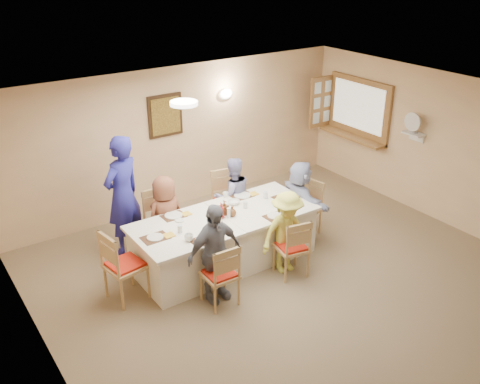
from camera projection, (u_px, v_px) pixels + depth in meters
ground at (311, 295)px, 7.23m from camera, size 7.00×7.00×0.00m
room_walls at (318, 193)px, 6.59m from camera, size 7.00×7.00×7.00m
wall_picture at (165, 116)px, 8.95m from camera, size 0.62×0.05×0.72m
wall_sconce at (226, 94)px, 9.46m from camera, size 0.26×0.09×0.18m
ceiling_light at (184, 103)px, 6.80m from camera, size 0.36×0.36×0.05m
serving_hatch at (359, 109)px, 10.04m from camera, size 0.06×1.50×1.15m
hatch_sill at (352, 136)px, 10.20m from camera, size 0.30×1.50×0.05m
shutter_door at (321, 102)px, 10.48m from camera, size 0.55×0.04×1.00m
fan_shelf at (414, 133)px, 9.04m from camera, size 0.22×0.36×0.03m
desk_fan at (414, 125)px, 8.96m from camera, size 0.30×0.30×0.28m
dining_table at (225, 239)px, 7.83m from camera, size 2.72×1.15×0.76m
chair_back_left at (163, 222)px, 8.07m from camera, size 0.48×0.48×0.98m
chair_back_right at (229, 202)px, 8.68m from camera, size 0.57×0.57×1.01m
chair_front_left at (220, 273)px, 6.89m from camera, size 0.45×0.45×0.90m
chair_front_right at (292, 246)px, 7.51m from camera, size 0.51×0.51×0.91m
chair_left_end at (125, 264)px, 6.97m from camera, size 0.56×0.56×1.03m
chair_right_end at (305, 208)px, 8.60m from camera, size 0.50×0.50×0.90m
diner_back_left at (166, 217)px, 7.92m from camera, size 0.74×0.58×1.28m
diner_back_right at (233, 196)px, 8.53m from camera, size 0.81×0.73×1.30m
diner_front_left at (214, 253)px, 6.88m from camera, size 0.87×0.48×1.39m
diner_front_right at (287, 232)px, 7.53m from camera, size 0.88×0.59×1.24m
diner_right_end at (300, 200)px, 8.45m from camera, size 1.30×0.74×1.28m
caregiver at (123, 195)px, 7.91m from camera, size 1.00×0.94×1.86m
placemat_fl at (204, 240)px, 7.04m from camera, size 0.34×0.25×0.01m
plate_fl at (204, 240)px, 7.04m from camera, size 0.23×0.23×0.01m
napkin_fl at (217, 237)px, 7.10m from camera, size 0.15×0.15×0.01m
placemat_fr at (275, 216)px, 7.66m from camera, size 0.33×0.24×0.01m
plate_fr at (275, 216)px, 7.66m from camera, size 0.24×0.24×0.01m
napkin_fr at (287, 214)px, 7.71m from camera, size 0.14×0.14×0.01m
placemat_bl at (174, 216)px, 7.67m from camera, size 0.34×0.25×0.01m
plate_bl at (174, 215)px, 7.67m from camera, size 0.26×0.26×0.02m
napkin_bl at (186, 214)px, 7.72m from camera, size 0.13×0.13×0.01m
placemat_br at (242, 196)px, 8.29m from camera, size 0.34×0.25×0.01m
plate_br at (242, 195)px, 8.28m from camera, size 0.26×0.26×0.02m
napkin_br at (253, 194)px, 8.34m from camera, size 0.14×0.14×0.01m
placemat_le at (155, 238)px, 7.10m from camera, size 0.36×0.26×0.01m
plate_le at (155, 237)px, 7.10m from camera, size 0.22×0.22×0.01m
napkin_le at (169, 235)px, 7.15m from camera, size 0.14×0.14×0.01m
placemat_re at (285, 197)px, 8.24m from camera, size 0.37×0.28×0.01m
plate_re at (285, 197)px, 8.24m from camera, size 0.25×0.25×0.02m
napkin_re at (296, 195)px, 8.29m from camera, size 0.13×0.13×0.01m
teacup_a at (189, 238)px, 7.02m from camera, size 0.15×0.15×0.09m
teacup_b at (226, 195)px, 8.23m from camera, size 0.16×0.16×0.08m
bowl_a at (216, 226)px, 7.35m from camera, size 0.32×0.32×0.06m
bowl_b at (234, 202)px, 8.02m from camera, size 0.25×0.25×0.06m
condiment_ketchup at (221, 211)px, 7.57m from camera, size 0.11×0.11×0.24m
condiment_brown at (224, 208)px, 7.68m from camera, size 0.13×0.13×0.22m
condiment_malt at (232, 211)px, 7.64m from camera, size 0.20×0.20×0.16m
drinking_glass at (214, 214)px, 7.60m from camera, size 0.07×0.07×0.11m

